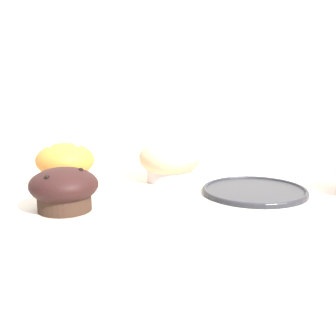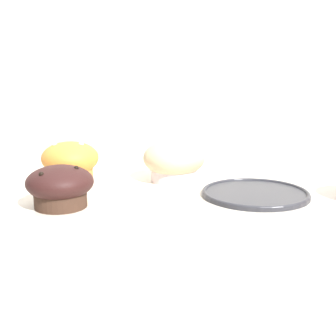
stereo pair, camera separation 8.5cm
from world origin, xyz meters
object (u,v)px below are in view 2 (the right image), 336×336
object	(u,v)px
muffin_front_center	(60,186)
serving_plate	(255,193)
muffin_back_left	(174,161)
muffin_back_right	(70,162)

from	to	relation	value
muffin_front_center	serving_plate	xyz separation A→B (m)	(0.34, 0.03, -0.03)
muffin_back_left	muffin_back_right	xyz separation A→B (m)	(-0.20, 0.00, 0.00)
muffin_front_center	serving_plate	distance (m)	0.34
serving_plate	muffin_back_left	bearing A→B (deg)	137.50
muffin_back_left	muffin_back_right	distance (m)	0.20
muffin_back_left	serving_plate	xyz separation A→B (m)	(0.13, -0.12, -0.04)
muffin_front_center	muffin_back_left	xyz separation A→B (m)	(0.21, 0.15, 0.01)
muffin_front_center	muffin_back_left	size ratio (longest dim) A/B	0.90
muffin_back_right	serving_plate	world-z (taller)	muffin_back_right
muffin_back_left	muffin_back_right	size ratio (longest dim) A/B	1.11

